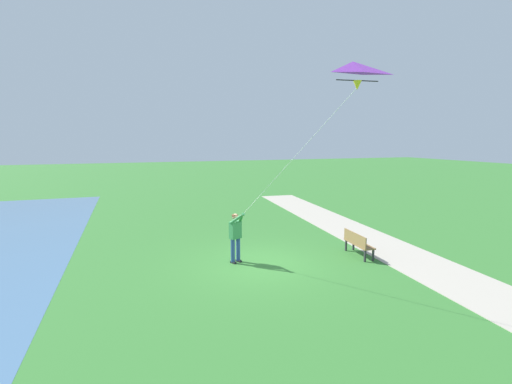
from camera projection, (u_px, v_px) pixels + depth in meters
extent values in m
plane|color=#33702D|center=(257.00, 264.00, 12.56)|extent=(120.00, 120.00, 0.00)
cube|color=#ADA393|center=(424.00, 265.00, 12.43)|extent=(4.80, 32.09, 0.02)
cube|color=#232328|center=(239.00, 261.00, 12.79)|extent=(0.19, 0.26, 0.06)
cylinder|color=#2D4C8E|center=(238.00, 249.00, 12.75)|extent=(0.14, 0.14, 0.82)
cube|color=#232328|center=(233.00, 262.00, 12.63)|extent=(0.19, 0.26, 0.06)
cylinder|color=#2D4C8E|center=(233.00, 250.00, 12.59)|extent=(0.14, 0.14, 0.82)
cube|color=#38894C|center=(235.00, 230.00, 12.56)|extent=(0.45, 0.36, 0.60)
sphere|color=tan|center=(235.00, 217.00, 12.50)|extent=(0.22, 0.22, 0.22)
ellipsoid|color=#4C3319|center=(235.00, 216.00, 12.50)|extent=(0.29, 0.29, 0.13)
cylinder|color=#38894C|center=(241.00, 218.00, 12.40)|extent=(0.15, 0.56, 0.43)
cylinder|color=#38894C|center=(237.00, 218.00, 12.28)|extent=(0.49, 0.42, 0.43)
sphere|color=tan|center=(242.00, 215.00, 12.20)|extent=(0.10, 0.10, 0.10)
pyramid|color=purple|center=(353.00, 75.00, 8.76)|extent=(1.18, 0.66, 0.40)
cone|color=yellow|center=(357.00, 85.00, 8.56)|extent=(0.22, 0.22, 0.22)
cylinder|color=black|center=(357.00, 81.00, 8.54)|extent=(1.07, 0.14, 0.02)
cylinder|color=silver|center=(290.00, 163.00, 10.38)|extent=(1.65, 3.92, 3.72)
cube|color=olive|center=(359.00, 244.00, 13.39)|extent=(0.55, 1.53, 0.05)
cube|color=olive|center=(355.00, 238.00, 13.31)|extent=(0.15, 1.50, 0.40)
cube|color=#2D2D33|center=(353.00, 244.00, 14.11)|extent=(0.06, 0.06, 0.45)
cube|color=#2D2D33|center=(346.00, 245.00, 14.02)|extent=(0.06, 0.06, 0.45)
cube|color=#2D2D33|center=(373.00, 255.00, 12.83)|extent=(0.06, 0.06, 0.45)
cube|color=#2D2D33|center=(365.00, 256.00, 12.74)|extent=(0.06, 0.06, 0.45)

